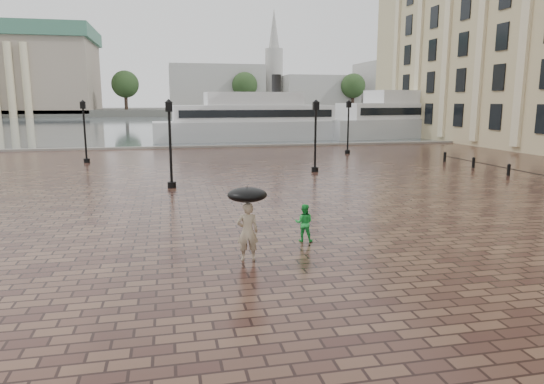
{
  "coord_description": "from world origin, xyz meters",
  "views": [
    {
      "loc": [
        -6.1,
        -15.39,
        4.41
      ],
      "look_at": [
        -2.73,
        0.35,
        1.4
      ],
      "focal_mm": 32.0,
      "sensor_mm": 36.0,
      "label": 1
    }
  ],
  "objects_px": {
    "adult_pedestrian": "(248,232)",
    "ferry_far": "(411,118)",
    "ferry_near": "(254,121)",
    "child_pedestrian": "(304,223)",
    "street_lamps": "(237,133)"
  },
  "relations": [
    {
      "from": "adult_pedestrian",
      "to": "ferry_far",
      "type": "xyz_separation_m",
      "value": [
        28.11,
        43.93,
        1.53
      ]
    },
    {
      "from": "ferry_near",
      "to": "child_pedestrian",
      "type": "bearing_deg",
      "value": -99.88
    },
    {
      "from": "street_lamps",
      "to": "ferry_near",
      "type": "xyz_separation_m",
      "value": [
        5.14,
        22.74,
        -0.08
      ]
    },
    {
      "from": "street_lamps",
      "to": "child_pedestrian",
      "type": "height_order",
      "value": "street_lamps"
    },
    {
      "from": "child_pedestrian",
      "to": "adult_pedestrian",
      "type": "bearing_deg",
      "value": 55.11
    },
    {
      "from": "street_lamps",
      "to": "ferry_far",
      "type": "distance_m",
      "value": 35.08
    },
    {
      "from": "ferry_near",
      "to": "ferry_far",
      "type": "height_order",
      "value": "ferry_far"
    },
    {
      "from": "adult_pedestrian",
      "to": "child_pedestrian",
      "type": "relative_size",
      "value": 1.38
    },
    {
      "from": "street_lamps",
      "to": "ferry_near",
      "type": "bearing_deg",
      "value": 77.25
    },
    {
      "from": "adult_pedestrian",
      "to": "child_pedestrian",
      "type": "bearing_deg",
      "value": -139.46
    },
    {
      "from": "street_lamps",
      "to": "ferry_near",
      "type": "relative_size",
      "value": 0.93
    },
    {
      "from": "adult_pedestrian",
      "to": "child_pedestrian",
      "type": "distance_m",
      "value": 2.56
    },
    {
      "from": "child_pedestrian",
      "to": "ferry_near",
      "type": "distance_m",
      "value": 41.58
    },
    {
      "from": "child_pedestrian",
      "to": "ferry_near",
      "type": "height_order",
      "value": "ferry_near"
    },
    {
      "from": "child_pedestrian",
      "to": "ferry_near",
      "type": "relative_size",
      "value": 0.05
    }
  ]
}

